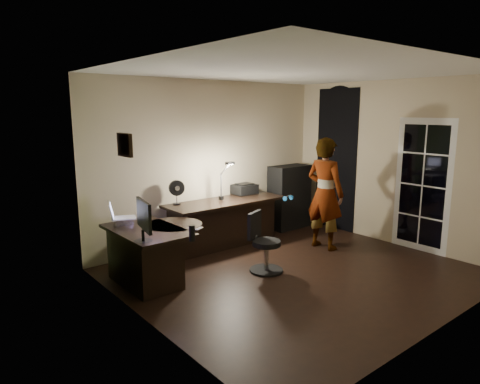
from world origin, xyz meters
TOP-DOWN VIEW (x-y plane):
  - floor at (0.00, 0.00)m, footprint 4.50×4.00m
  - ceiling at (0.00, 0.00)m, footprint 4.50×4.00m
  - wall_back at (0.00, 2.00)m, footprint 4.50×0.01m
  - wall_front at (0.00, -2.00)m, footprint 4.50×0.01m
  - wall_left at (-2.25, 0.00)m, footprint 0.01×4.00m
  - wall_right at (2.25, 0.00)m, footprint 0.01×4.00m
  - green_wall_overlay at (-2.24, 0.00)m, footprint 0.00×4.00m
  - arched_doorway at (2.24, 1.15)m, footprint 0.01×0.90m
  - french_door at (2.24, -0.55)m, footprint 0.02×0.92m
  - framed_picture at (-2.22, 0.45)m, footprint 0.04×0.30m
  - desk_left at (-1.74, 0.98)m, footprint 0.78×1.26m
  - desk_right at (-0.03, 1.57)m, footprint 2.05×0.74m
  - cabinet at (1.60, 1.71)m, footprint 0.80×0.40m
  - laptop_stand at (-1.87, 1.40)m, footprint 0.27×0.24m
  - laptop at (-1.87, 1.40)m, footprint 0.44×0.43m
  - monitor at (-2.00, 0.56)m, footprint 0.22×0.55m
  - mouse at (-1.27, 0.67)m, footprint 0.08×0.10m
  - phone at (-1.03, 1.20)m, footprint 0.10×0.15m
  - pen at (-1.24, 0.85)m, footprint 0.08×0.14m
  - speaker at (-1.54, 0.23)m, footprint 0.09×0.09m
  - notepad at (-1.22, 0.68)m, footprint 0.21×0.24m
  - desk_fan at (-0.80, 1.82)m, footprint 0.27×0.19m
  - headphones at (0.77, 0.93)m, footprint 0.19×0.12m
  - printer at (0.57, 1.80)m, footprint 0.41×0.32m
  - desk_lamp at (-0.06, 1.65)m, footprint 0.20×0.33m
  - office_chair at (-0.29, 0.30)m, footprint 0.61×0.61m
  - person at (1.15, 0.49)m, footprint 0.49×0.68m

SIDE VIEW (x-z plane):
  - floor at x=0.00m, z-range -0.01..0.00m
  - desk_left at x=-1.74m, z-range 0.00..0.72m
  - desk_right at x=-0.03m, z-range 0.00..0.76m
  - office_chair at x=-0.29m, z-range 0.00..0.83m
  - cabinet at x=1.60m, z-range 0.00..1.19m
  - phone at x=-1.03m, z-range 0.71..0.72m
  - notepad at x=-1.22m, z-range 0.71..0.72m
  - pen at x=-1.24m, z-range 0.71..0.72m
  - mouse at x=-1.27m, z-range 0.71..0.74m
  - laptop_stand at x=-1.87m, z-range 0.71..0.80m
  - speaker at x=-1.54m, z-range 0.71..0.90m
  - headphones at x=0.77m, z-range 0.77..0.86m
  - printer at x=0.57m, z-range 0.77..0.95m
  - monitor at x=-2.00m, z-range 0.71..1.06m
  - person at x=1.15m, z-range 0.00..1.80m
  - laptop at x=-1.87m, z-range 0.80..1.03m
  - desk_fan at x=-0.80m, z-range 0.77..1.15m
  - french_door at x=2.24m, z-range 0.00..2.10m
  - desk_lamp at x=-0.06m, z-range 0.77..1.46m
  - arched_doorway at x=2.24m, z-range 0.00..2.60m
  - wall_back at x=0.00m, z-range 0.00..2.70m
  - wall_front at x=0.00m, z-range 0.00..2.70m
  - wall_left at x=-2.25m, z-range 0.00..2.70m
  - wall_right at x=2.25m, z-range 0.00..2.70m
  - green_wall_overlay at x=-2.24m, z-range 0.00..2.70m
  - framed_picture at x=-2.22m, z-range 1.73..1.98m
  - ceiling at x=0.00m, z-range 2.70..2.71m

